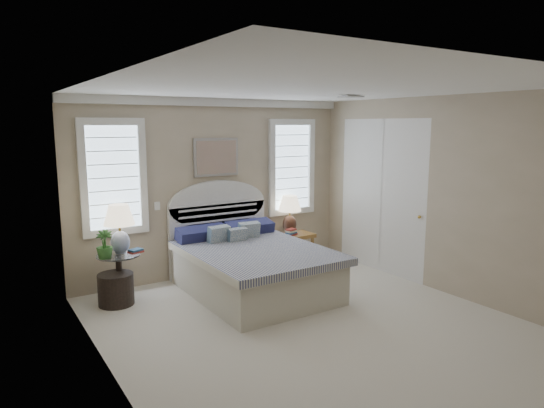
{
  "coord_description": "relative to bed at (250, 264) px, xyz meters",
  "views": [
    {
      "loc": [
        -3.26,
        -4.22,
        2.31
      ],
      "look_at": [
        0.07,
        1.0,
        1.29
      ],
      "focal_mm": 32.0,
      "sensor_mm": 36.0,
      "label": 1
    }
  ],
  "objects": [
    {
      "name": "wall_right",
      "position": [
        2.25,
        -1.46,
        0.96
      ],
      "size": [
        0.02,
        5.0,
        2.7
      ],
      "primitive_type": "cube",
      "color": "tan",
      "rests_on": "floor"
    },
    {
      "name": "nightstand_right",
      "position": [
        1.3,
        0.69,
        0.0
      ],
      "size": [
        0.5,
        0.4,
        0.53
      ],
      "color": "#9E6D33",
      "rests_on": "floor"
    },
    {
      "name": "hvac_vent",
      "position": [
        1.2,
        -0.66,
        2.29
      ],
      "size": [
        0.3,
        0.2,
        0.02
      ],
      "primitive_type": "cube",
      "color": "#B2B2B2",
      "rests_on": "ceiling"
    },
    {
      "name": "bed",
      "position": [
        0.0,
        0.0,
        0.0
      ],
      "size": [
        1.72,
        2.28,
        1.47
      ],
      "color": "beige",
      "rests_on": "floor"
    },
    {
      "name": "side_table_left",
      "position": [
        -1.65,
        0.59,
        0.0
      ],
      "size": [
        0.56,
        0.56,
        0.63
      ],
      "color": "black",
      "rests_on": "floor"
    },
    {
      "name": "potted_plant",
      "position": [
        -1.84,
        0.48,
        0.43
      ],
      "size": [
        0.26,
        0.26,
        0.37
      ],
      "primitive_type": "imported",
      "rotation": [
        0.0,
        0.0,
        -0.29
      ],
      "color": "#35762F",
      "rests_on": "side_table_left"
    },
    {
      "name": "lamp_left",
      "position": [
        -1.6,
        0.65,
        0.65
      ],
      "size": [
        0.52,
        0.52,
        0.66
      ],
      "rotation": [
        0.0,
        0.0,
        0.37
      ],
      "color": "silver",
      "rests_on": "side_table_left"
    },
    {
      "name": "books_left",
      "position": [
        -1.43,
        0.56,
        0.27
      ],
      "size": [
        0.21,
        0.18,
        0.05
      ],
      "rotation": [
        0.0,
        0.0,
        0.29
      ],
      "color": "maroon",
      "rests_on": "side_table_left"
    },
    {
      "name": "window_left",
      "position": [
        -1.55,
        1.02,
        1.21
      ],
      "size": [
        0.9,
        0.06,
        1.6
      ],
      "primitive_type": "cube",
      "color": "silver",
      "rests_on": "wall_back"
    },
    {
      "name": "window_right",
      "position": [
        1.4,
        1.02,
        1.21
      ],
      "size": [
        0.9,
        0.06,
        1.6
      ],
      "primitive_type": "cube",
      "color": "silver",
      "rests_on": "wall_back"
    },
    {
      "name": "floor",
      "position": [
        0.0,
        -1.46,
        -0.39
      ],
      "size": [
        4.5,
        5.0,
        0.01
      ],
      "primitive_type": "cube",
      "color": "beige",
      "rests_on": "ground"
    },
    {
      "name": "wall_back",
      "position": [
        0.0,
        1.04,
        0.96
      ],
      "size": [
        4.5,
        0.02,
        2.7
      ],
      "primitive_type": "cube",
      "color": "tan",
      "rests_on": "floor"
    },
    {
      "name": "ceiling",
      "position": [
        0.0,
        -1.46,
        2.31
      ],
      "size": [
        4.5,
        5.0,
        0.01
      ],
      "primitive_type": "cube",
      "color": "white",
      "rests_on": "wall_back"
    },
    {
      "name": "books_right",
      "position": [
        1.15,
        0.66,
        0.19
      ],
      "size": [
        0.22,
        0.18,
        0.1
      ],
      "rotation": [
        0.0,
        0.0,
        0.29
      ],
      "color": "maroon",
      "rests_on": "nightstand_right"
    },
    {
      "name": "crown_molding",
      "position": [
        0.0,
        1.0,
        2.25
      ],
      "size": [
        4.5,
        0.08,
        0.12
      ],
      "primitive_type": "cube",
      "color": "white",
      "rests_on": "wall_back"
    },
    {
      "name": "painting",
      "position": [
        0.0,
        1.0,
        1.43
      ],
      "size": [
        0.74,
        0.04,
        0.58
      ],
      "primitive_type": "cube",
      "color": "silver",
      "rests_on": "wall_back"
    },
    {
      "name": "lamp_right",
      "position": [
        1.25,
        0.84,
        0.53
      ],
      "size": [
        0.4,
        0.4,
        0.63
      ],
      "rotation": [
        0.0,
        0.0,
        -0.05
      ],
      "color": "black",
      "rests_on": "nightstand_right"
    },
    {
      "name": "closet_door",
      "position": [
        2.23,
        -0.26,
        0.81
      ],
      "size": [
        0.02,
        1.8,
        2.4
      ],
      "primitive_type": "cube",
      "color": "white",
      "rests_on": "floor"
    },
    {
      "name": "floor_pot",
      "position": [
        -1.73,
        0.47,
        -0.18
      ],
      "size": [
        0.58,
        0.58,
        0.41
      ],
      "primitive_type": "cylinder",
      "rotation": [
        0.0,
        0.0,
        -0.36
      ],
      "color": "black",
      "rests_on": "floor"
    },
    {
      "name": "wall_left",
      "position": [
        -2.25,
        -1.46,
        0.96
      ],
      "size": [
        0.02,
        5.0,
        2.7
      ],
      "primitive_type": "cube",
      "color": "tan",
      "rests_on": "floor"
    },
    {
      "name": "switch_plate",
      "position": [
        -0.95,
        1.03,
        0.76
      ],
      "size": [
        0.08,
        0.01,
        0.12
      ],
      "primitive_type": "cube",
      "color": "white",
      "rests_on": "wall_back"
    }
  ]
}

